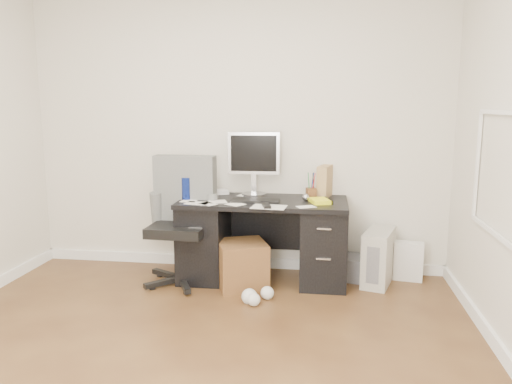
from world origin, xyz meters
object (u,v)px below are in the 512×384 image
at_px(office_chair, 180,222).
at_px(desk, 263,238).
at_px(pc_tower, 378,257).
at_px(keyboard, 256,201).
at_px(wicker_basket, 242,265).
at_px(lcd_monitor, 254,164).

bearing_deg(office_chair, desk, 17.10).
distance_m(desk, pc_tower, 1.05).
relative_size(keyboard, wicker_basket, 1.03).
height_order(pc_tower, wicker_basket, pc_tower).
height_order(office_chair, wicker_basket, office_chair).
height_order(lcd_monitor, office_chair, lcd_monitor).
height_order(lcd_monitor, pc_tower, lcd_monitor).
bearing_deg(keyboard, pc_tower, 7.71).
distance_m(office_chair, pc_tower, 1.81).
xyz_separation_m(desk, office_chair, (-0.73, -0.19, 0.17)).
height_order(keyboard, wicker_basket, keyboard).
distance_m(desk, keyboard, 0.38).
height_order(desk, lcd_monitor, lcd_monitor).
xyz_separation_m(desk, lcd_monitor, (-0.11, 0.20, 0.65)).
relative_size(office_chair, wicker_basket, 2.80).
distance_m(desk, wicker_basket, 0.33).
bearing_deg(wicker_basket, desk, 52.58).
xyz_separation_m(office_chair, pc_tower, (1.77, 0.25, -0.33)).
distance_m(lcd_monitor, wicker_basket, 0.95).
bearing_deg(lcd_monitor, office_chair, -149.43).
bearing_deg(wicker_basket, keyboard, 44.02).
distance_m(pc_tower, wicker_basket, 1.23).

